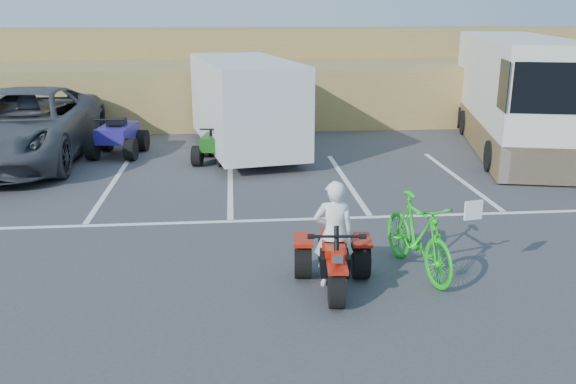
{
  "coord_description": "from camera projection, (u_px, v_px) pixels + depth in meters",
  "views": [
    {
      "loc": [
        0.09,
        -8.52,
        3.85
      ],
      "look_at": [
        0.96,
        0.92,
        1.0
      ],
      "focal_mm": 38.0,
      "sensor_mm": 36.0,
      "label": 1
    }
  ],
  "objects": [
    {
      "name": "quad_atv_green",
      "position": [
        219.0,
        162.0,
        16.04
      ],
      "size": [
        1.4,
        1.71,
        1.0
      ],
      "primitive_type": null,
      "rotation": [
        0.0,
        0.0,
        -0.18
      ],
      "color": "#144F12",
      "rests_on": "ground"
    },
    {
      "name": "rv_motorhome",
      "position": [
        513.0,
        101.0,
        17.4
      ],
      "size": [
        4.07,
        8.8,
        3.07
      ],
      "rotation": [
        0.0,
        0.0,
        -0.23
      ],
      "color": "silver",
      "rests_on": "ground"
    },
    {
      "name": "green_dirt_bike",
      "position": [
        418.0,
        235.0,
        9.13
      ],
      "size": [
        0.96,
        2.06,
        1.19
      ],
      "primitive_type": "imported",
      "rotation": [
        0.0,
        0.0,
        0.21
      ],
      "color": "#14BF19",
      "rests_on": "ground"
    },
    {
      "name": "parking_stripes",
      "position": [
        270.0,
        195.0,
        13.18
      ],
      "size": [
        28.0,
        5.16,
        0.01
      ],
      "color": "white",
      "rests_on": "ground"
    },
    {
      "name": "red_trike_atv",
      "position": [
        333.0,
        289.0,
        8.73
      ],
      "size": [
        1.28,
        1.63,
        0.99
      ],
      "primitive_type": null,
      "rotation": [
        0.0,
        0.0,
        -0.09
      ],
      "color": "#AB1A09",
      "rests_on": "ground"
    },
    {
      "name": "ground",
      "position": [
        231.0,
        274.0,
        9.23
      ],
      "size": [
        100.0,
        100.0,
        0.0
      ],
      "primitive_type": "plane",
      "color": "#3A3A3D",
      "rests_on": "ground"
    },
    {
      "name": "rider",
      "position": [
        334.0,
        234.0,
        8.65
      ],
      "size": [
        0.61,
        0.43,
        1.58
      ],
      "primitive_type": "imported",
      "rotation": [
        0.0,
        0.0,
        3.05
      ],
      "color": "white",
      "rests_on": "ground"
    },
    {
      "name": "cargo_trailer",
      "position": [
        245.0,
        103.0,
        16.67
      ],
      "size": [
        3.18,
        5.8,
        2.56
      ],
      "rotation": [
        0.0,
        0.0,
        0.19
      ],
      "color": "silver",
      "rests_on": "ground"
    },
    {
      "name": "quad_atv_blue",
      "position": [
        119.0,
        155.0,
        16.74
      ],
      "size": [
        1.51,
        1.88,
        1.12
      ],
      "primitive_type": null,
      "rotation": [
        0.0,
        0.0,
        -0.14
      ],
      "color": "navy",
      "rests_on": "ground"
    },
    {
      "name": "grass_embankment",
      "position": [
        229.0,
        74.0,
        23.58
      ],
      "size": [
        40.0,
        8.5,
        3.1
      ],
      "color": "olive",
      "rests_on": "ground"
    },
    {
      "name": "grey_pickup",
      "position": [
        23.0,
        126.0,
        15.86
      ],
      "size": [
        3.12,
        6.73,
        1.87
      ],
      "primitive_type": "imported",
      "rotation": [
        0.0,
        0.0,
        0.0
      ],
      "color": "#424449",
      "rests_on": "ground"
    }
  ]
}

